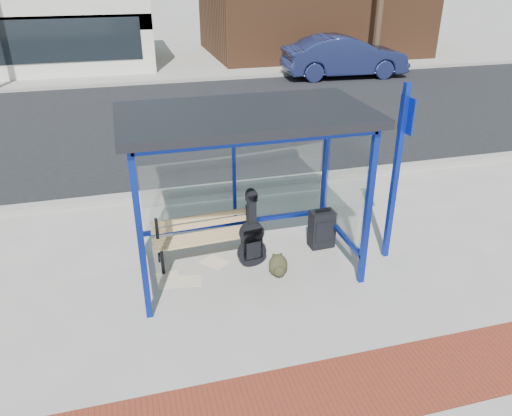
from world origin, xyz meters
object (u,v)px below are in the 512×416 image
object	(u,v)px
bench	(205,234)
suitcase	(322,229)
parked_car	(345,56)
fire_hydrant	(386,56)
guitar_bag	(252,240)
backpack	(278,266)

from	to	relation	value
bench	suitcase	size ratio (longest dim) A/B	2.37
suitcase	parked_car	world-z (taller)	parked_car
fire_hydrant	parked_car	bearing A→B (deg)	-149.76
guitar_bag	parked_car	size ratio (longest dim) A/B	0.25
bench	fire_hydrant	xyz separation A→B (m)	(10.34, 13.45, -0.01)
guitar_bag	fire_hydrant	size ratio (longest dim) A/B	1.52
bench	suitcase	xyz separation A→B (m)	(1.85, -0.14, -0.11)
guitar_bag	suitcase	bearing A→B (deg)	2.98
backpack	fire_hydrant	world-z (taller)	fire_hydrant
parked_car	fire_hydrant	size ratio (longest dim) A/B	6.21
bench	guitar_bag	bearing A→B (deg)	-33.54
guitar_bag	parked_car	bearing A→B (deg)	52.50
parked_car	fire_hydrant	world-z (taller)	parked_car
guitar_bag	parked_car	world-z (taller)	parked_car
bench	backpack	distance (m)	1.23
bench	backpack	size ratio (longest dim) A/B	4.78
guitar_bag	backpack	xyz separation A→B (m)	(0.30, -0.38, -0.27)
suitcase	parked_car	bearing A→B (deg)	62.02
parked_car	bench	bearing A→B (deg)	150.92
guitar_bag	backpack	distance (m)	0.56
bench	fire_hydrant	size ratio (longest dim) A/B	2.08
backpack	parked_car	size ratio (longest dim) A/B	0.07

